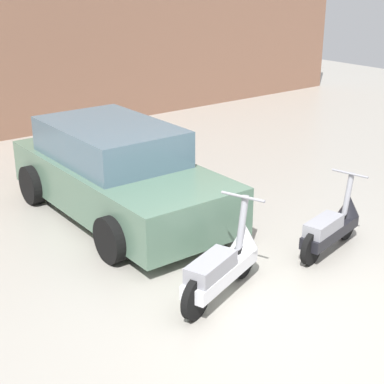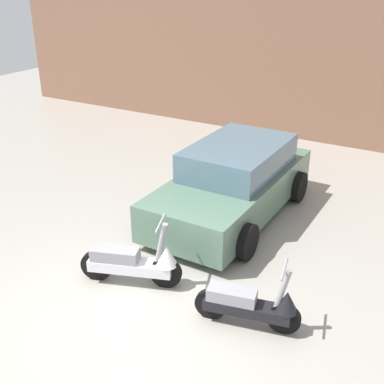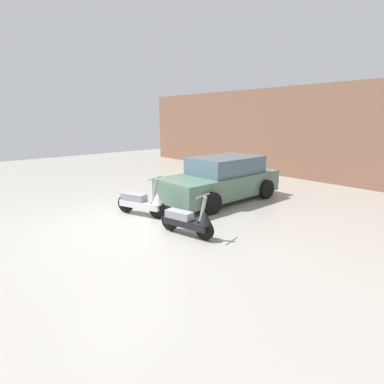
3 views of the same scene
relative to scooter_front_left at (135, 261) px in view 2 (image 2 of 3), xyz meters
The scene contains 5 objects.
ground_plane 0.89m from the scooter_front_left, 66.28° to the right, with size 28.00×28.00×0.00m, color #9E998E.
wall_back 7.60m from the scooter_front_left, 87.49° to the left, with size 19.60×0.12×3.69m, color #845B47.
scooter_front_left is the anchor object (origin of this frame).
scooter_front_right 1.79m from the scooter_front_left, ahead, with size 1.33×0.57×0.94m.
car_rear_left 2.68m from the scooter_front_left, 84.43° to the left, with size 1.89×3.86×1.31m.
Camera 2 is at (3.23, -3.79, 4.10)m, focal length 45.00 mm.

